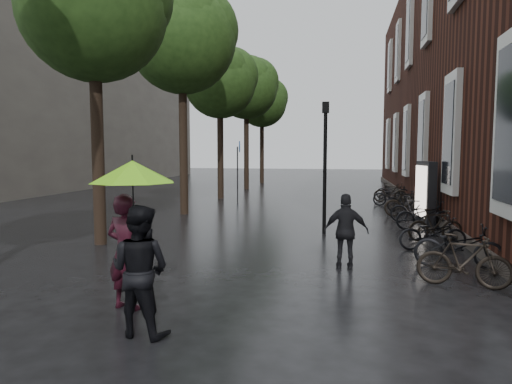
% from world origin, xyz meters
% --- Properties ---
extents(bg_building, '(16.00, 30.00, 14.00)m').
position_xyz_m(bg_building, '(-22.00, 28.00, 7.00)').
color(bg_building, '#47423D').
rests_on(bg_building, ground).
extents(street_trees, '(4.33, 34.03, 8.91)m').
position_xyz_m(street_trees, '(-3.99, 15.91, 6.34)').
color(street_trees, black).
rests_on(street_trees, ground).
extents(person_burgundy, '(0.73, 0.55, 1.83)m').
position_xyz_m(person_burgundy, '(-1.07, 2.48, 0.92)').
color(person_burgundy, black).
rests_on(person_burgundy, ground).
extents(person_black, '(0.95, 0.78, 1.78)m').
position_xyz_m(person_black, '(-0.40, 1.57, 0.89)').
color(person_black, black).
rests_on(person_black, ground).
extents(lime_umbrella, '(1.24, 1.24, 1.81)m').
position_xyz_m(lime_umbrella, '(-0.69, 2.01, 2.20)').
color(lime_umbrella, black).
rests_on(lime_umbrella, ground).
extents(pedestrian_walking, '(0.95, 0.44, 1.60)m').
position_xyz_m(pedestrian_walking, '(2.35, 5.64, 0.80)').
color(pedestrian_walking, black).
rests_on(pedestrian_walking, ground).
extents(parked_bicycles, '(2.18, 16.46, 1.02)m').
position_xyz_m(parked_bicycles, '(4.64, 12.27, 0.47)').
color(parked_bicycles, black).
rests_on(parked_bicycles, ground).
extents(ad_lightbox, '(0.32, 1.42, 2.13)m').
position_xyz_m(ad_lightbox, '(5.04, 12.34, 1.07)').
color(ad_lightbox, black).
rests_on(ad_lightbox, ground).
extents(lamp_post, '(0.20, 0.20, 3.92)m').
position_xyz_m(lamp_post, '(1.73, 9.62, 2.38)').
color(lamp_post, black).
rests_on(lamp_post, ground).
extents(cycle_sign, '(0.16, 0.54, 2.97)m').
position_xyz_m(cycle_sign, '(-2.69, 17.29, 1.96)').
color(cycle_sign, '#262628').
rests_on(cycle_sign, ground).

